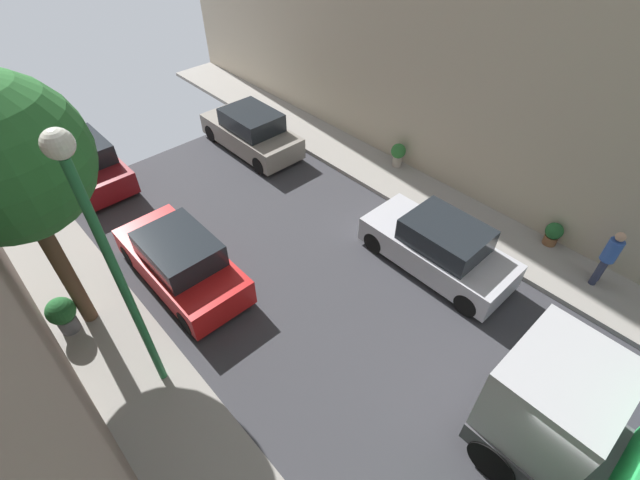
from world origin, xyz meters
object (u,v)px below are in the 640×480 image
(parked_car_left_4, at_px, (85,163))
(street_tree_0, at_px, (2,161))
(pedestrian, at_px, (608,257))
(parked_car_right_4, at_px, (251,132))
(parked_car_right_3, at_px, (439,247))
(parked_car_left_3, at_px, (181,261))
(potted_plant_2, at_px, (398,153))
(lamp_post, at_px, (105,248))
(potted_plant_4, at_px, (62,314))
(potted_plant_5, at_px, (553,233))

(parked_car_left_4, relative_size, street_tree_0, 0.68)
(parked_car_left_4, xyz_separation_m, pedestrian, (7.93, -14.00, 0.35))
(street_tree_0, bearing_deg, pedestrian, -37.66)
(parked_car_right_4, bearing_deg, parked_car_right_3, -90.00)
(parked_car_left_4, bearing_deg, parked_car_right_4, -21.82)
(parked_car_right_3, height_order, pedestrian, pedestrian)
(parked_car_left_3, relative_size, potted_plant_2, 4.94)
(parked_car_left_3, relative_size, pedestrian, 2.44)
(potted_plant_2, xyz_separation_m, lamp_post, (-10.26, -1.91, 3.44))
(street_tree_0, xyz_separation_m, lamp_post, (0.53, -2.71, -0.59))
(parked_car_left_3, bearing_deg, potted_plant_4, 173.03)
(parked_car_right_4, relative_size, potted_plant_5, 5.83)
(parked_car_left_4, xyz_separation_m, potted_plant_5, (8.47, -12.48, -0.18))
(street_tree_0, distance_m, potted_plant_2, 11.55)
(parked_car_right_4, xyz_separation_m, potted_plant_5, (3.07, -10.32, -0.18))
(parked_car_left_4, xyz_separation_m, street_tree_0, (-2.43, -6.01, 3.96))
(potted_plant_5, bearing_deg, parked_car_right_4, 106.55)
(lamp_post, bearing_deg, pedestrian, -28.27)
(parked_car_left_4, relative_size, potted_plant_4, 4.15)
(parked_car_left_3, height_order, potted_plant_5, parked_car_left_3)
(street_tree_0, distance_m, lamp_post, 2.82)
(parked_car_right_4, height_order, potted_plant_4, parked_car_right_4)
(pedestrian, relative_size, potted_plant_4, 1.70)
(potted_plant_4, xyz_separation_m, potted_plant_5, (11.38, -6.44, -0.18))
(parked_car_left_3, distance_m, potted_plant_2, 8.37)
(parked_car_right_3, height_order, lamp_post, lamp_post)
(potted_plant_4, bearing_deg, parked_car_right_4, 25.03)
(parked_car_left_3, bearing_deg, potted_plant_5, -35.68)
(pedestrian, bearing_deg, parked_car_right_4, 102.07)
(pedestrian, bearing_deg, potted_plant_5, 70.61)
(street_tree_0, height_order, potted_plant_2, street_tree_0)
(parked_car_left_3, xyz_separation_m, potted_plant_4, (-2.92, 0.36, 0.00))
(parked_car_left_4, xyz_separation_m, parked_car_right_4, (5.40, -2.16, 0.00))
(parked_car_left_3, height_order, potted_plant_2, parked_car_left_3)
(parked_car_left_4, height_order, parked_car_right_4, same)
(parked_car_right_4, bearing_deg, pedestrian, -77.93)
(parked_car_left_3, bearing_deg, parked_car_left_4, 90.00)
(parked_car_left_3, height_order, pedestrian, pedestrian)
(parked_car_right_3, relative_size, pedestrian, 2.44)
(parked_car_left_3, distance_m, potted_plant_4, 2.94)
(street_tree_0, relative_size, potted_plant_2, 7.22)
(parked_car_left_4, xyz_separation_m, parked_car_right_3, (5.40, -10.68, 0.00))
(lamp_post, bearing_deg, potted_plant_5, -19.97)
(parked_car_right_3, bearing_deg, street_tree_0, 149.14)
(lamp_post, bearing_deg, parked_car_right_4, 41.91)
(parked_car_left_3, bearing_deg, street_tree_0, 170.77)
(street_tree_0, xyz_separation_m, potted_plant_5, (10.90, -6.47, -4.14))
(parked_car_left_3, xyz_separation_m, potted_plant_2, (8.36, -0.40, -0.07))
(pedestrian, height_order, potted_plant_2, pedestrian)
(lamp_post, bearing_deg, street_tree_0, 101.06)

